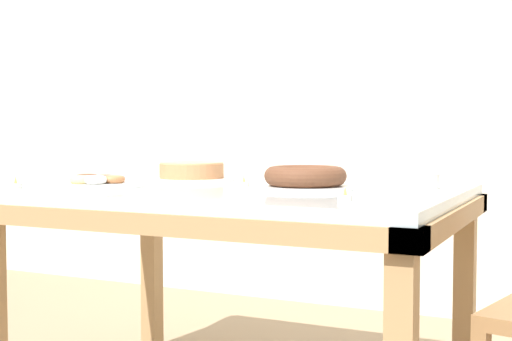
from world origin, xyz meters
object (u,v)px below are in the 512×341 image
Objects in this scene: tealight_right_edge at (345,197)px; cake_chocolate_round at (192,173)px; plate_stack at (406,181)px; tealight_near_cakes at (244,183)px; pastry_platter at (96,182)px; cake_golden_bundt at (305,178)px; tealight_left_edge at (16,185)px.

cake_chocolate_round is at bearing 147.48° from tealight_right_edge.
tealight_near_cakes is at bearing -162.13° from plate_stack.
pastry_platter is at bearing 172.80° from tealight_right_edge.
pastry_platter is 8.10× the size of tealight_right_edge.
cake_golden_bundt is at bearing -19.12° from cake_chocolate_round.
tealight_near_cakes is (0.29, -0.15, -0.02)m from cake_chocolate_round.
tealight_near_cakes is at bearing 26.25° from pastry_platter.
plate_stack is 0.54m from tealight_near_cakes.
tealight_near_cakes is (-0.23, 0.03, -0.03)m from cake_golden_bundt.
pastry_platter is at bearing -164.55° from cake_golden_bundt.
tealight_right_edge is at bearing -35.48° from tealight_near_cakes.
plate_stack reaches higher than tealight_left_edge.
tealight_left_edge is (-0.19, -0.17, -0.00)m from pastry_platter.
plate_stack reaches higher than tealight_right_edge.
tealight_near_cakes is (0.64, 0.39, 0.00)m from tealight_left_edge.
pastry_platter is at bearing -153.75° from tealight_near_cakes.
pastry_platter is 0.92m from tealight_right_edge.
cake_golden_bundt is 0.70m from pastry_platter.
cake_chocolate_round reaches higher than tealight_right_edge.
tealight_right_edge is 0.58m from tealight_near_cakes.
tealight_near_cakes is at bearing 144.52° from tealight_right_edge.
tealight_left_edge is at bearing -138.48° from pastry_platter.
cake_chocolate_round reaches higher than tealight_left_edge.
tealight_left_edge is at bearing -154.23° from plate_stack.
plate_stack is (0.96, 0.38, 0.01)m from pastry_platter.
tealight_right_edge is 1.00× the size of tealight_left_edge.
tealight_left_edge is at bearing -177.13° from tealight_right_edge.
tealight_left_edge is at bearing -157.65° from cake_golden_bundt.
plate_stack reaches higher than pastry_platter.
pastry_platter is (-0.68, -0.19, -0.02)m from cake_golden_bundt.
cake_golden_bundt is 0.94m from tealight_left_edge.
pastry_platter is 8.10× the size of tealight_near_cakes.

